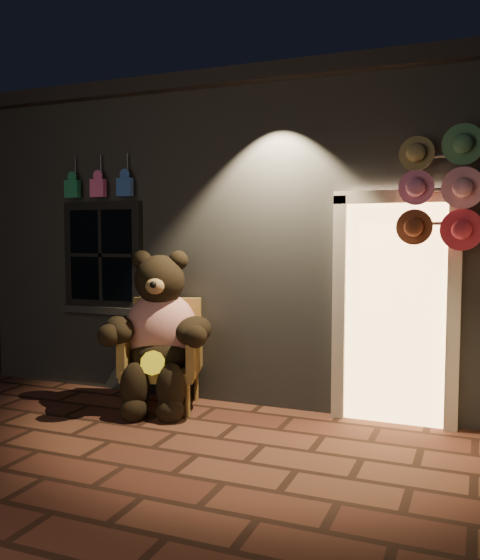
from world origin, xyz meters
The scene contains 5 objects.
ground centered at (0.00, 0.00, 0.00)m, with size 60.00×60.00×0.00m, color brown.
shop_building centered at (0.00, 3.99, 1.74)m, with size 7.30×5.95×3.51m.
wicker_armchair centered at (-0.95, 1.13, 0.55)m, with size 0.92×0.88×1.11m.
teddy_bear centered at (-0.92, 1.00, 0.79)m, with size 1.14×1.06×1.65m.
hat_rack centered at (2.06, 1.28, 2.18)m, with size 1.52×0.22×2.69m.
Camera 1 is at (2.08, -4.19, 1.77)m, focal length 38.00 mm.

